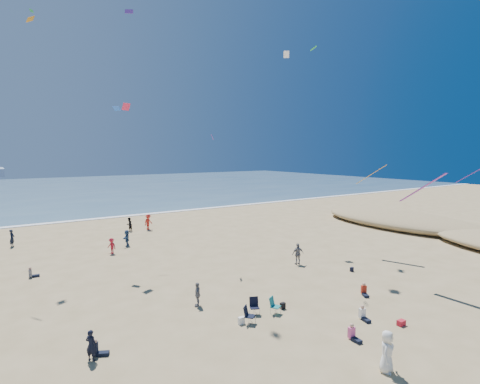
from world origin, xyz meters
TOP-DOWN VIEW (x-y plane):
  - ocean at (0.00, 95.00)m, footprint 220.00×100.00m
  - surf_line at (0.00, 45.00)m, footprint 220.00×1.20m
  - standing_flyers at (2.18, 15.45)m, footprint 29.76×40.18m
  - seated_group at (1.40, 7.74)m, footprint 19.07×20.66m
  - chair_cluster at (2.27, 6.31)m, footprint 2.83×1.62m
  - white_tote at (0.89, 6.22)m, footprint 0.35×0.20m
  - black_backpack at (4.11, 6.48)m, footprint 0.30×0.22m
  - cooler at (8.09, 1.15)m, footprint 0.45×0.30m
  - navy_bag at (13.41, 8.90)m, footprint 0.28×0.18m
  - kites_aloft at (9.75, 12.47)m, footprint 39.87×41.14m

SIDE VIEW (x-z plane):
  - ocean at x=0.00m, z-range 0.00..0.06m
  - surf_line at x=0.00m, z-range 0.00..0.08m
  - cooler at x=8.09m, z-range 0.00..0.30m
  - navy_bag at x=13.41m, z-range 0.00..0.34m
  - black_backpack at x=4.11m, z-range 0.00..0.38m
  - white_tote at x=0.89m, z-range 0.00..0.40m
  - seated_group at x=1.40m, z-range 0.00..0.84m
  - chair_cluster at x=2.27m, z-range 0.00..1.00m
  - standing_flyers at x=2.18m, z-range -0.09..1.84m
  - kites_aloft at x=9.75m, z-range 0.33..29.39m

